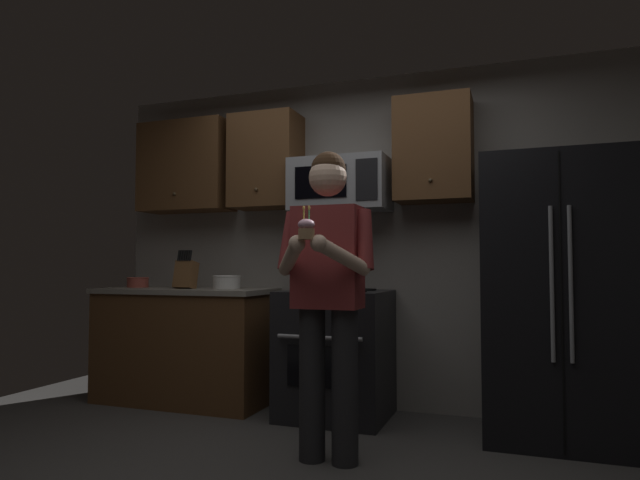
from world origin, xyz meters
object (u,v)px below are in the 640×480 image
bowl_large_white (227,282)px  cupcake (306,229)px  knife_block (186,274)px  person (327,285)px  refrigerator (557,298)px  oven_range (336,353)px  microwave (340,185)px  bowl_small_colored (138,282)px

bowl_large_white → cupcake: (1.19, -1.30, 0.32)m
knife_block → person: bearing=-29.9°
refrigerator → bowl_large_white: bearing=177.4°
oven_range → cupcake: size_ratio=5.36×
microwave → knife_block: bearing=-173.3°
refrigerator → knife_block: bearing=179.8°
oven_range → refrigerator: refrigerator is taller
microwave → person: size_ratio=0.42×
knife_block → cupcake: 1.95m
oven_range → bowl_small_colored: bowl_small_colored is taller
bowl_small_colored → person: 2.25m
knife_block → cupcake: size_ratio=1.84×
oven_range → person: 1.08m
bowl_small_colored → person: (2.04, -0.95, 0.03)m
oven_range → cupcake: (0.25, -1.23, 0.83)m
person → cupcake: person is taller
knife_block → microwave: bearing=6.7°
bowl_large_white → bowl_small_colored: size_ratio=1.24×
bowl_large_white → oven_range: bearing=-4.3°
oven_range → microwave: size_ratio=1.26×
bowl_small_colored → microwave: bearing=2.2°
knife_block → cupcake: cupcake is taller
refrigerator → bowl_small_colored: bearing=178.4°
bowl_small_colored → cupcake: (2.04, -1.28, 0.33)m
oven_range → bowl_large_white: 1.08m
microwave → bowl_small_colored: 1.95m
oven_range → knife_block: (-1.27, -0.03, 0.58)m
knife_block → bowl_large_white: bearing=17.5°
person → cupcake: size_ratio=10.13×
oven_range → bowl_large_white: bearing=175.7°
cupcake → microwave: bearing=100.3°
oven_range → microwave: 1.26m
bowl_large_white → cupcake: bearing=-47.5°
knife_block → bowl_small_colored: size_ratio=1.73×
microwave → cupcake: bearing=-79.7°
cupcake → bowl_small_colored: bearing=147.9°
bowl_small_colored → bowl_large_white: bearing=1.4°
refrigerator → knife_block: 2.77m
bowl_small_colored → cupcake: cupcake is taller
refrigerator → person: size_ratio=1.02×
person → oven_range: bearing=105.2°
refrigerator → cupcake: size_ratio=10.35×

